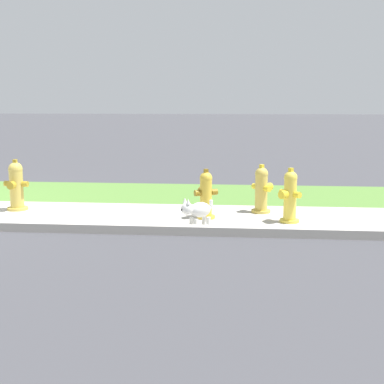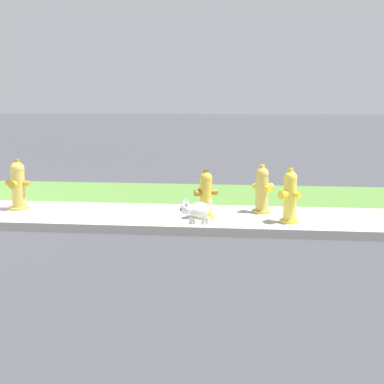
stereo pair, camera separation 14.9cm
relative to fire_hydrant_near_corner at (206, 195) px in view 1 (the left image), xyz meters
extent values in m
cylinder|color=gold|center=(0.00, -0.01, -0.34)|extent=(0.27, 0.27, 0.05)
cylinder|color=gold|center=(0.00, -0.01, -0.03)|extent=(0.18, 0.18, 0.56)
sphere|color=gold|center=(0.00, -0.01, 0.25)|extent=(0.19, 0.19, 0.19)
cube|color=olive|center=(0.00, -0.01, 0.36)|extent=(0.08, 0.08, 0.06)
cylinder|color=olive|center=(-0.12, -0.07, 0.04)|extent=(0.12, 0.12, 0.09)
cylinder|color=olive|center=(0.12, 0.05, 0.04)|extent=(0.12, 0.12, 0.09)
cylinder|color=olive|center=(-0.06, 0.12, 0.04)|extent=(0.15, 0.14, 0.12)
cylinder|color=gold|center=(-3.05, 0.34, -0.34)|extent=(0.33, 0.33, 0.05)
cylinder|color=gold|center=(-3.05, 0.34, 0.00)|extent=(0.21, 0.21, 0.62)
sphere|color=gold|center=(-3.05, 0.34, 0.30)|extent=(0.22, 0.22, 0.22)
cube|color=#B29323|center=(-3.05, 0.34, 0.43)|extent=(0.06, 0.06, 0.06)
cylinder|color=#B29323|center=(-2.90, 0.33, 0.07)|extent=(0.10, 0.10, 0.09)
cylinder|color=#B29323|center=(-3.21, 0.35, 0.07)|extent=(0.10, 0.10, 0.09)
cylinder|color=#B29323|center=(-3.07, 0.19, 0.07)|extent=(0.13, 0.11, 0.12)
cylinder|color=yellow|center=(1.22, -0.15, -0.34)|extent=(0.28, 0.28, 0.05)
cylinder|color=yellow|center=(1.22, -0.15, -0.01)|extent=(0.18, 0.18, 0.61)
sphere|color=yellow|center=(1.22, -0.15, 0.30)|extent=(0.19, 0.19, 0.19)
cube|color=yellow|center=(1.22, -0.15, 0.41)|extent=(0.08, 0.08, 0.06)
cylinder|color=yellow|center=(1.31, -0.25, 0.07)|extent=(0.13, 0.13, 0.09)
cylinder|color=yellow|center=(1.13, -0.05, 0.07)|extent=(0.13, 0.13, 0.09)
cylinder|color=yellow|center=(1.12, -0.24, 0.07)|extent=(0.15, 0.16, 0.12)
cylinder|color=gold|center=(0.83, 0.50, -0.34)|extent=(0.30, 0.30, 0.05)
cylinder|color=gold|center=(0.83, 0.50, -0.03)|extent=(0.19, 0.19, 0.57)
sphere|color=gold|center=(0.83, 0.50, 0.26)|extent=(0.20, 0.20, 0.20)
cube|color=yellow|center=(0.83, 0.50, 0.38)|extent=(0.08, 0.08, 0.06)
cylinder|color=yellow|center=(0.74, 0.61, 0.04)|extent=(0.13, 0.13, 0.09)
cylinder|color=yellow|center=(0.92, 0.39, 0.04)|extent=(0.13, 0.13, 0.09)
cylinder|color=yellow|center=(0.95, 0.59, 0.04)|extent=(0.15, 0.16, 0.12)
ellipsoid|color=white|center=(-0.04, -0.63, -0.10)|extent=(0.38, 0.35, 0.21)
sphere|color=white|center=(-0.20, -0.75, -0.06)|extent=(0.17, 0.17, 0.17)
sphere|color=black|center=(-0.27, -0.79, -0.07)|extent=(0.03, 0.03, 0.03)
cone|color=white|center=(-0.18, -0.79, 0.05)|extent=(0.08, 0.08, 0.08)
cone|color=white|center=(-0.24, -0.71, 0.05)|extent=(0.08, 0.08, 0.08)
cylinder|color=white|center=(-0.09, -0.73, -0.28)|extent=(0.06, 0.06, 0.16)
cylinder|color=white|center=(-0.15, -0.64, -0.28)|extent=(0.06, 0.06, 0.16)
cylinder|color=white|center=(0.08, -0.62, -0.28)|extent=(0.06, 0.06, 0.16)
cylinder|color=white|center=(0.01, -0.52, -0.28)|extent=(0.06, 0.06, 0.16)
cylinder|color=white|center=(0.11, -0.53, -0.03)|extent=(0.05, 0.05, 0.11)
camera|label=1|loc=(0.51, -7.78, 1.39)|focal=50.00mm
camera|label=2|loc=(0.66, -7.76, 1.39)|focal=50.00mm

